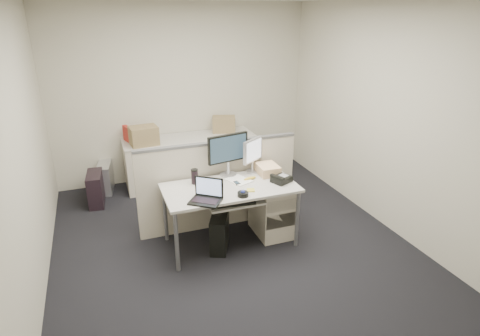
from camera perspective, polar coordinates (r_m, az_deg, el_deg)
name	(u,v)px	position (r m, az deg, el deg)	size (l,w,h in m)	color
floor	(231,243)	(4.87, -1.34, -10.55)	(4.00, 4.50, 0.01)	black
wall_back	(183,94)	(6.41, -8.14, 10.37)	(4.00, 0.02, 2.70)	beige
wall_front	(355,241)	(2.45, 16.03, -9.92)	(4.00, 0.02, 2.70)	beige
wall_left	(21,156)	(4.15, -28.67, 1.48)	(0.02, 4.50, 2.70)	beige
wall_right	(383,117)	(5.27, 19.71, 6.81)	(0.02, 4.50, 2.70)	beige
desk	(230,192)	(4.55, -1.42, -3.41)	(1.50, 0.75, 0.73)	#BBB8AF
keyboard_tray	(235,202)	(4.41, -0.65, -4.87)	(0.62, 0.32, 0.02)	#BBB8AF
drawer_pedestal	(272,209)	(4.92, 4.52, -5.79)	(0.40, 0.55, 0.65)	beige
cubicle_partition	(219,186)	(4.98, -3.07, -2.54)	(2.00, 0.06, 1.10)	beige
back_counter	(191,160)	(6.38, -7.03, 1.10)	(2.00, 0.60, 0.72)	beige
monitor_main	(228,155)	(4.73, -1.71, 1.85)	(0.51, 0.20, 0.51)	black
monitor_small	(253,156)	(4.85, 1.80, 1.73)	(0.34, 0.17, 0.41)	#B7B7BC
laptop	(205,192)	(4.13, -5.00, -3.42)	(0.31, 0.24, 0.24)	black
trackball	(243,194)	(4.28, 0.42, -3.75)	(0.12, 0.12, 0.05)	black
desk_phone	(281,179)	(4.65, 5.92, -1.60)	(0.21, 0.17, 0.07)	black
paper_stack	(239,180)	(4.66, -0.16, -1.75)	(0.22, 0.28, 0.01)	white
sticky_pad	(251,190)	(4.42, 1.54, -3.16)	(0.08, 0.08, 0.01)	yellow
travel_mug	(195,177)	(4.59, -6.47, -1.28)	(0.08, 0.08, 0.16)	black
banana	(250,178)	(4.68, 1.42, -1.48)	(0.17, 0.04, 0.04)	yellow
cellphone	(237,183)	(4.59, -0.45, -2.16)	(0.05, 0.10, 0.01)	black
manila_folders	(268,169)	(4.85, 3.95, -0.19)	(0.23, 0.30, 0.11)	beige
keyboard	(232,202)	(4.35, -1.10, -4.91)	(0.49, 0.17, 0.03)	black
pc_tower_desk	(220,231)	(4.68, -2.92, -8.98)	(0.18, 0.45, 0.42)	black
pc_tower_spare_dark	(96,189)	(6.01, -19.83, -2.78)	(0.20, 0.49, 0.46)	black
pc_tower_spare_silver	(105,177)	(6.39, -18.59, -1.28)	(0.19, 0.47, 0.43)	#B7B7BC
cardboard_box_left	(144,136)	(5.99, -13.51, 4.40)	(0.39, 0.29, 0.29)	olive
cardboard_box_right	(224,125)	(6.49, -2.31, 6.16)	(0.36, 0.28, 0.26)	olive
red_binder	(128,135)	(6.19, -15.60, 4.55)	(0.06, 0.27, 0.25)	#A81F16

